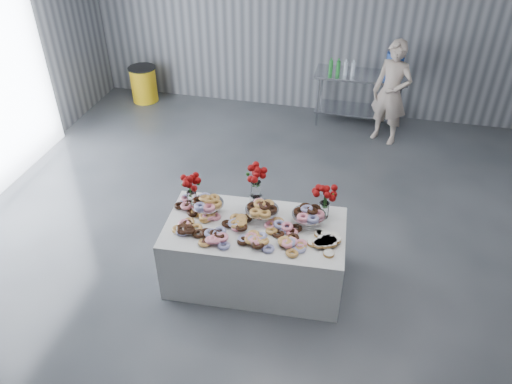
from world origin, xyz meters
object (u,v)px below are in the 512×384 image
display_table (255,253)px  person (391,93)px  prep_table (359,90)px  water_jug (395,62)px  trash_barrel (144,84)px

display_table → person: bearing=69.4°
prep_table → water_jug: size_ratio=2.71×
display_table → prep_table: bearing=78.3°
person → trash_barrel: person is taller
display_table → person: 3.83m
trash_barrel → display_table: bearing=-52.6°
prep_table → water_jug: (0.50, -0.00, 0.53)m
trash_barrel → prep_table: bearing=0.0°
water_jug → person: 0.58m
prep_table → person: 0.73m
display_table → trash_barrel: (-3.09, 4.04, -0.05)m
water_jug → person: (0.00, -0.48, -0.32)m
prep_table → person: size_ratio=0.90×
water_jug → trash_barrel: bearing=-180.0°
display_table → water_jug: size_ratio=3.43×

